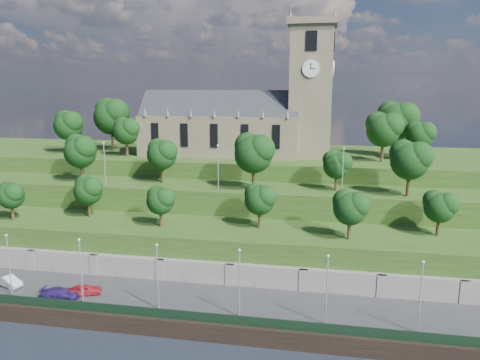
% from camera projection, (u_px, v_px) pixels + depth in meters
% --- Properties ---
extents(ground, '(320.00, 320.00, 0.00)m').
position_uv_depth(ground, '(168.00, 337.00, 54.60)').
color(ground, black).
rests_on(ground, ground).
extents(promenade, '(160.00, 12.00, 2.00)m').
position_uv_depth(promenade, '(184.00, 306.00, 60.19)').
color(promenade, '#2D2D30').
rests_on(promenade, ground).
extents(quay_wall, '(160.00, 0.50, 2.20)m').
position_uv_depth(quay_wall, '(168.00, 329.00, 54.33)').
color(quay_wall, black).
rests_on(quay_wall, ground).
extents(fence, '(160.00, 0.10, 1.20)m').
position_uv_depth(fence, '(169.00, 314.00, 54.67)').
color(fence, black).
rests_on(fence, promenade).
extents(retaining_wall, '(160.00, 2.10, 5.00)m').
position_uv_depth(retaining_wall, '(196.00, 277.00, 65.65)').
color(retaining_wall, slate).
rests_on(retaining_wall, ground).
extents(embankment_lower, '(160.00, 12.00, 8.00)m').
position_uv_depth(embankment_lower, '(207.00, 252.00, 71.16)').
color(embankment_lower, '#264416').
rests_on(embankment_lower, ground).
extents(embankment_upper, '(160.00, 10.00, 12.00)m').
position_uv_depth(embankment_upper, '(223.00, 220.00, 81.38)').
color(embankment_upper, '#264416').
rests_on(embankment_upper, ground).
extents(hilltop, '(160.00, 32.00, 15.00)m').
position_uv_depth(hilltop, '(244.00, 186.00, 101.32)').
color(hilltop, '#264416').
rests_on(hilltop, ground).
extents(church, '(38.60, 12.35, 27.60)m').
position_uv_depth(church, '(244.00, 118.00, 94.37)').
color(church, brown).
rests_on(church, hilltop).
extents(trees_lower, '(69.03, 8.60, 6.92)m').
position_uv_depth(trees_lower, '(218.00, 198.00, 69.23)').
color(trees_lower, '#332613').
rests_on(trees_lower, embankment_lower).
extents(trees_upper, '(61.96, 8.77, 9.42)m').
position_uv_depth(trees_upper, '(240.00, 154.00, 77.41)').
color(trees_upper, '#332613').
rests_on(trees_upper, embankment_upper).
extents(trees_hilltop, '(76.18, 16.31, 11.40)m').
position_uv_depth(trees_hilltop, '(239.00, 122.00, 94.44)').
color(trees_hilltop, '#332613').
rests_on(trees_hilltop, hilltop).
extents(lamp_posts_promenade, '(60.36, 0.36, 8.49)m').
position_uv_depth(lamp_posts_promenade, '(158.00, 272.00, 56.02)').
color(lamp_posts_promenade, '#B2B2B7').
rests_on(lamp_posts_promenade, promenade).
extents(lamp_posts_upper, '(40.36, 0.36, 7.51)m').
position_uv_depth(lamp_posts_upper, '(218.00, 164.00, 76.46)').
color(lamp_posts_upper, '#B2B2B7').
rests_on(lamp_posts_upper, embankment_upper).
extents(car_left, '(4.60, 3.31, 1.46)m').
position_uv_depth(car_left, '(85.00, 290.00, 60.96)').
color(car_left, '#AC1C2B').
rests_on(car_left, promenade).
extents(car_middle, '(4.66, 3.00, 1.45)m').
position_uv_depth(car_middle, '(9.00, 281.00, 63.67)').
color(car_middle, '#ABADB0').
rests_on(car_middle, promenade).
extents(car_right, '(4.99, 2.39, 1.40)m').
position_uv_depth(car_right, '(60.00, 294.00, 59.83)').
color(car_right, navy).
rests_on(car_right, promenade).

